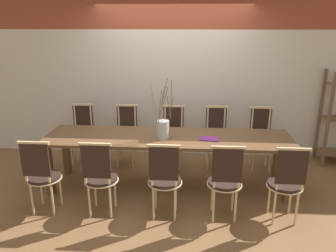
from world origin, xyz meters
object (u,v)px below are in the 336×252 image
object	(u,v)px
chair_near_center	(165,177)
chair_far_center	(173,134)
book_stack	(209,139)
dining_table	(168,142)
vase_centerpiece	(163,129)

from	to	relation	value
chair_near_center	chair_far_center	world-z (taller)	same
chair_far_center	book_stack	bearing A→B (deg)	121.92
book_stack	chair_near_center	bearing A→B (deg)	-128.32
dining_table	chair_near_center	world-z (taller)	chair_near_center
chair_near_center	book_stack	xyz separation A→B (m)	(0.54, 0.68, 0.24)
chair_near_center	chair_far_center	distance (m)	1.52
book_stack	vase_centerpiece	bearing A→B (deg)	179.74
chair_far_center	book_stack	size ratio (longest dim) A/B	3.66
vase_centerpiece	book_stack	size ratio (longest dim) A/B	3.04
chair_near_center	book_stack	bearing A→B (deg)	51.68
chair_far_center	book_stack	distance (m)	1.01
vase_centerpiece	chair_far_center	bearing A→B (deg)	83.80
dining_table	chair_near_center	xyz separation A→B (m)	(0.01, -0.76, -0.15)
dining_table	book_stack	world-z (taller)	book_stack
chair_near_center	chair_far_center	size ratio (longest dim) A/B	1.00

